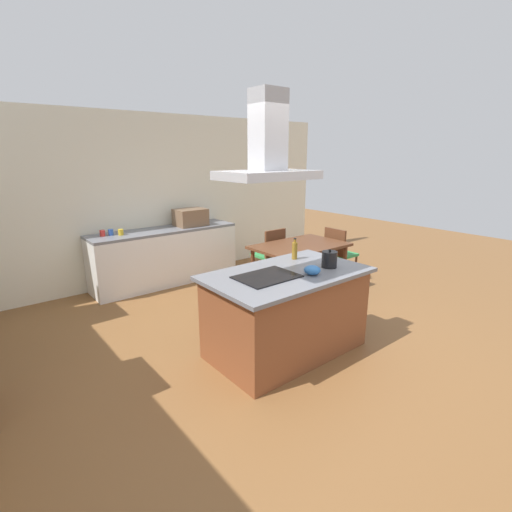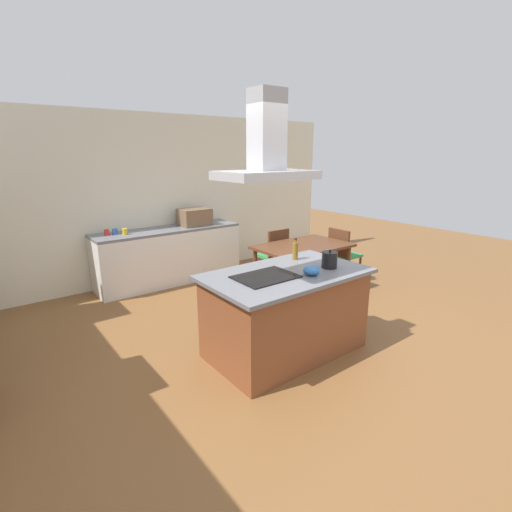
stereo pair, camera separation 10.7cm
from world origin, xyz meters
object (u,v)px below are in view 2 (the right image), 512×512
(cooktop, at_px, (266,277))
(chair_at_right_end, at_px, (342,251))
(olive_oil_bottle, at_px, (295,251))
(tea_kettle, at_px, (330,260))
(chair_facing_back_wall, at_px, (274,252))
(range_hood, at_px, (267,151))
(dining_table, at_px, (303,250))
(coffee_mug_yellow, at_px, (125,231))
(coffee_mug_red, at_px, (107,232))
(countertop_microwave, at_px, (195,217))
(mixing_bowl, at_px, (311,270))
(coffee_mug_blue, at_px, (115,232))

(cooktop, height_order, chair_at_right_end, cooktop)
(olive_oil_bottle, relative_size, chair_at_right_end, 0.28)
(tea_kettle, height_order, olive_oil_bottle, olive_oil_bottle)
(chair_facing_back_wall, distance_m, range_hood, 2.96)
(tea_kettle, xyz_separation_m, range_hood, (-0.74, 0.16, 1.11))
(tea_kettle, height_order, dining_table, tea_kettle)
(olive_oil_bottle, bearing_deg, dining_table, 41.54)
(tea_kettle, relative_size, chair_at_right_end, 0.24)
(chair_facing_back_wall, bearing_deg, dining_table, -90.00)
(coffee_mug_yellow, bearing_deg, coffee_mug_red, 157.39)
(countertop_microwave, height_order, chair_at_right_end, countertop_microwave)
(chair_facing_back_wall, bearing_deg, tea_kettle, -114.84)
(tea_kettle, bearing_deg, coffee_mug_yellow, 111.04)
(cooktop, bearing_deg, coffee_mug_yellow, 98.29)
(mixing_bowl, relative_size, coffee_mug_yellow, 1.89)
(coffee_mug_blue, relative_size, chair_facing_back_wall, 0.10)
(olive_oil_bottle, bearing_deg, coffee_mug_yellow, 113.11)
(countertop_microwave, height_order, coffee_mug_yellow, countertop_microwave)
(coffee_mug_red, xyz_separation_m, coffee_mug_yellow, (0.24, -0.10, 0.00))
(mixing_bowl, distance_m, coffee_mug_blue, 3.30)
(tea_kettle, relative_size, countertop_microwave, 0.43)
(coffee_mug_red, xyz_separation_m, chair_facing_back_wall, (2.33, -1.10, -0.44))
(mixing_bowl, relative_size, chair_at_right_end, 0.19)
(coffee_mug_red, bearing_deg, chair_facing_back_wall, -25.40)
(coffee_mug_blue, distance_m, dining_table, 2.84)
(range_hood, bearing_deg, countertop_microwave, 74.86)
(cooktop, bearing_deg, chair_at_right_end, 24.57)
(mixing_bowl, xyz_separation_m, coffee_mug_blue, (-0.95, 3.16, -0.00))
(countertop_microwave, relative_size, coffee_mug_yellow, 5.56)
(mixing_bowl, height_order, chair_at_right_end, mixing_bowl)
(tea_kettle, height_order, countertop_microwave, countertop_microwave)
(cooktop, relative_size, chair_at_right_end, 0.67)
(coffee_mug_blue, xyz_separation_m, chair_facing_back_wall, (2.21, -1.09, -0.44))
(coffee_mug_red, bearing_deg, cooktop, -77.56)
(olive_oil_bottle, distance_m, dining_table, 1.38)
(mixing_bowl, bearing_deg, cooktop, 151.99)
(olive_oil_bottle, relative_size, countertop_microwave, 0.50)
(olive_oil_bottle, distance_m, chair_facing_back_wall, 1.91)
(chair_at_right_end, distance_m, range_hood, 3.26)
(coffee_mug_yellow, bearing_deg, tea_kettle, -68.96)
(chair_at_right_end, bearing_deg, dining_table, -180.00)
(coffee_mug_yellow, relative_size, chair_at_right_end, 0.10)
(cooktop, bearing_deg, chair_facing_back_wall, 47.83)
(cooktop, relative_size, chair_facing_back_wall, 0.67)
(dining_table, bearing_deg, chair_at_right_end, 0.00)
(countertop_microwave, bearing_deg, range_hood, -105.14)
(range_hood, bearing_deg, dining_table, 35.26)
(tea_kettle, xyz_separation_m, dining_table, (0.93, 1.35, -0.32))
(chair_facing_back_wall, relative_size, chair_at_right_end, 1.00)
(olive_oil_bottle, bearing_deg, tea_kettle, -81.49)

